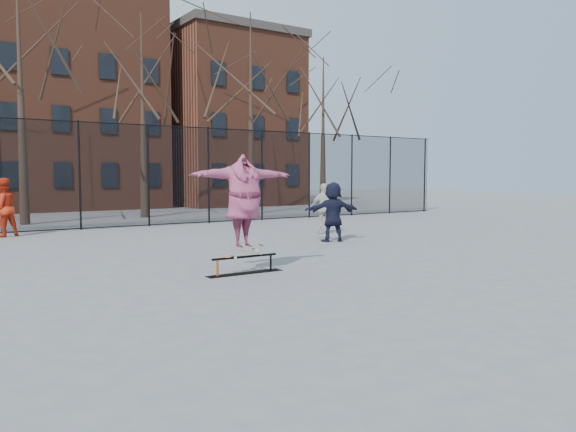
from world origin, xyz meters
TOP-DOWN VIEW (x-y plane):
  - ground at (0.00, 0.00)m, footprint 100.00×100.00m
  - skate_rail at (-0.90, 1.66)m, footprint 1.70×0.26m
  - skateboard at (-0.91, 1.66)m, footprint 0.80×0.19m
  - skater at (-0.91, 1.66)m, footprint 2.35×0.71m
  - bystander_red at (-4.08, 12.00)m, footprint 1.13×1.01m
  - bystander_white at (5.25, 6.97)m, footprint 1.10×0.78m
  - bystander_navy at (4.06, 5.00)m, footprint 1.76×1.06m
  - fence at (-0.01, 13.00)m, footprint 34.03×0.07m
  - tree_row at (-0.25, 17.15)m, footprint 33.66×7.46m
  - rowhouses at (0.72, 26.00)m, footprint 29.00×7.00m

SIDE VIEW (x-z plane):
  - ground at x=0.00m, z-range 0.00..0.00m
  - skate_rail at x=-0.90m, z-range -0.04..0.33m
  - skateboard at x=-0.91m, z-range 0.37..0.47m
  - bystander_white at x=5.25m, z-range 0.00..1.73m
  - bystander_navy at x=4.06m, z-range 0.00..1.81m
  - bystander_red at x=-4.08m, z-range 0.00..1.93m
  - skater at x=-0.91m, z-range 0.47..2.36m
  - fence at x=-0.01m, z-range 0.05..4.05m
  - rowhouses at x=0.72m, z-range -0.44..12.56m
  - tree_row at x=-0.25m, z-range 2.02..12.69m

